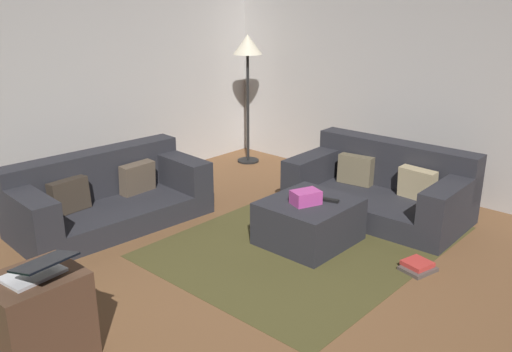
{
  "coord_description": "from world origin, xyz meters",
  "views": [
    {
      "loc": [
        -2.36,
        -2.07,
        2.1
      ],
      "look_at": [
        0.6,
        0.62,
        0.75
      ],
      "focal_mm": 37.94,
      "sensor_mm": 36.0,
      "label": 1
    }
  ],
  "objects_px": {
    "tv_remote": "(330,200)",
    "corner_lamp": "(248,55)",
    "couch_left": "(106,197)",
    "side_table": "(39,318)",
    "gift_box": "(306,197)",
    "ottoman": "(309,221)",
    "laptop": "(37,270)",
    "book_stack": "(418,266)",
    "couch_right": "(382,188)"
  },
  "relations": [
    {
      "from": "couch_left",
      "to": "book_stack",
      "type": "distance_m",
      "value": 2.9
    },
    {
      "from": "tv_remote",
      "to": "corner_lamp",
      "type": "relative_size",
      "value": 0.1
    },
    {
      "from": "couch_left",
      "to": "side_table",
      "type": "height_order",
      "value": "couch_left"
    },
    {
      "from": "ottoman",
      "to": "tv_remote",
      "type": "xyz_separation_m",
      "value": [
        0.11,
        -0.13,
        0.2
      ]
    },
    {
      "from": "couch_right",
      "to": "book_stack",
      "type": "relative_size",
      "value": 5.81
    },
    {
      "from": "gift_box",
      "to": "side_table",
      "type": "height_order",
      "value": "side_table"
    },
    {
      "from": "laptop",
      "to": "corner_lamp",
      "type": "relative_size",
      "value": 0.25
    },
    {
      "from": "tv_remote",
      "to": "book_stack",
      "type": "bearing_deg",
      "value": -102.99
    },
    {
      "from": "laptop",
      "to": "corner_lamp",
      "type": "bearing_deg",
      "value": 26.67
    },
    {
      "from": "side_table",
      "to": "laptop",
      "type": "xyz_separation_m",
      "value": [
        0.01,
        -0.05,
        0.34
      ]
    },
    {
      "from": "ottoman",
      "to": "laptop",
      "type": "xyz_separation_m",
      "value": [
        -2.38,
        0.15,
        0.42
      ]
    },
    {
      "from": "couch_right",
      "to": "laptop",
      "type": "distance_m",
      "value": 3.45
    },
    {
      "from": "ottoman",
      "to": "tv_remote",
      "type": "relative_size",
      "value": 4.88
    },
    {
      "from": "couch_left",
      "to": "side_table",
      "type": "bearing_deg",
      "value": 50.09
    },
    {
      "from": "couch_right",
      "to": "laptop",
      "type": "height_order",
      "value": "laptop"
    },
    {
      "from": "ottoman",
      "to": "book_stack",
      "type": "relative_size",
      "value": 2.63
    },
    {
      "from": "couch_right",
      "to": "tv_remote",
      "type": "distance_m",
      "value": 0.94
    },
    {
      "from": "gift_box",
      "to": "laptop",
      "type": "distance_m",
      "value": 2.32
    },
    {
      "from": "gift_box",
      "to": "side_table",
      "type": "bearing_deg",
      "value": 174.58
    },
    {
      "from": "couch_right",
      "to": "laptop",
      "type": "xyz_separation_m",
      "value": [
        -3.42,
        0.28,
        0.35
      ]
    },
    {
      "from": "corner_lamp",
      "to": "gift_box",
      "type": "bearing_deg",
      "value": -125.81
    },
    {
      "from": "side_table",
      "to": "couch_left",
      "type": "bearing_deg",
      "value": 46.24
    },
    {
      "from": "tv_remote",
      "to": "corner_lamp",
      "type": "height_order",
      "value": "corner_lamp"
    },
    {
      "from": "couch_left",
      "to": "laptop",
      "type": "xyz_separation_m",
      "value": [
        -1.43,
        -1.55,
        0.35
      ]
    },
    {
      "from": "couch_right",
      "to": "book_stack",
      "type": "bearing_deg",
      "value": 132.0
    },
    {
      "from": "tv_remote",
      "to": "corner_lamp",
      "type": "bearing_deg",
      "value": 42.4
    },
    {
      "from": "tv_remote",
      "to": "ottoman",
      "type": "bearing_deg",
      "value": 112.47
    },
    {
      "from": "couch_left",
      "to": "tv_remote",
      "type": "relative_size",
      "value": 11.59
    },
    {
      "from": "couch_left",
      "to": "laptop",
      "type": "distance_m",
      "value": 2.14
    },
    {
      "from": "gift_box",
      "to": "corner_lamp",
      "type": "height_order",
      "value": "corner_lamp"
    },
    {
      "from": "gift_box",
      "to": "couch_left",
      "type": "bearing_deg",
      "value": 116.94
    },
    {
      "from": "gift_box",
      "to": "corner_lamp",
      "type": "relative_size",
      "value": 0.15
    },
    {
      "from": "couch_right",
      "to": "tv_remote",
      "type": "xyz_separation_m",
      "value": [
        -0.93,
        -0.01,
        0.14
      ]
    },
    {
      "from": "couch_right",
      "to": "book_stack",
      "type": "height_order",
      "value": "couch_right"
    },
    {
      "from": "couch_left",
      "to": "corner_lamp",
      "type": "bearing_deg",
      "value": -167.58
    },
    {
      "from": "ottoman",
      "to": "side_table",
      "type": "height_order",
      "value": "side_table"
    },
    {
      "from": "ottoman",
      "to": "laptop",
      "type": "distance_m",
      "value": 2.42
    },
    {
      "from": "couch_right",
      "to": "side_table",
      "type": "relative_size",
      "value": 3.08
    },
    {
      "from": "tv_remote",
      "to": "couch_left",
      "type": "bearing_deg",
      "value": 103.2
    },
    {
      "from": "ottoman",
      "to": "corner_lamp",
      "type": "height_order",
      "value": "corner_lamp"
    },
    {
      "from": "couch_left",
      "to": "book_stack",
      "type": "height_order",
      "value": "couch_left"
    },
    {
      "from": "couch_left",
      "to": "tv_remote",
      "type": "distance_m",
      "value": 2.13
    },
    {
      "from": "laptop",
      "to": "book_stack",
      "type": "distance_m",
      "value": 2.84
    },
    {
      "from": "couch_left",
      "to": "tv_remote",
      "type": "xyz_separation_m",
      "value": [
        1.06,
        -1.84,
        0.14
      ]
    },
    {
      "from": "couch_right",
      "to": "gift_box",
      "type": "bearing_deg",
      "value": 82.47
    },
    {
      "from": "side_table",
      "to": "couch_right",
      "type": "bearing_deg",
      "value": -5.54
    },
    {
      "from": "couch_left",
      "to": "couch_right",
      "type": "relative_size",
      "value": 1.08
    },
    {
      "from": "tv_remote",
      "to": "book_stack",
      "type": "relative_size",
      "value": 0.54
    },
    {
      "from": "gift_box",
      "to": "corner_lamp",
      "type": "bearing_deg",
      "value": 54.19
    },
    {
      "from": "couch_left",
      "to": "corner_lamp",
      "type": "distance_m",
      "value": 2.65
    }
  ]
}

